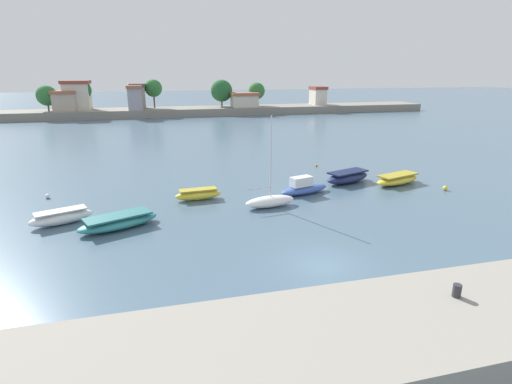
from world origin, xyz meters
name	(u,v)px	position (x,y,z in m)	size (l,w,h in m)	color
ground_plane	(322,265)	(0.00, 0.00, 0.00)	(400.00, 400.00, 0.00)	#476075
seawall_embankment	(421,344)	(0.00, -8.64, 1.25)	(94.20, 5.36, 2.49)	gray
mooring_bollard	(457,291)	(1.80, -7.98, 2.74)	(0.32, 0.32, 0.50)	#2D2D33
moored_boat_0	(61,217)	(-15.54, 10.57, 0.50)	(4.47, 2.78, 1.03)	white
moored_boat_1	(118,222)	(-11.53, 8.73, 0.46)	(5.88, 3.95, 0.96)	teal
moored_boat_2	(198,195)	(-5.42, 13.75, 0.45)	(3.99, 1.46, 0.94)	yellow
moored_boat_3	(270,201)	(-0.05, 10.42, 0.50)	(4.39, 1.94, 7.30)	white
moored_boat_4	(304,188)	(3.86, 13.10, 0.56)	(5.02, 2.73, 1.60)	#3856A8
moored_boat_5	(348,177)	(9.33, 15.50, 0.55)	(5.47, 3.51, 1.15)	navy
moored_boat_6	(397,179)	(13.72, 13.77, 0.48)	(5.53, 3.24, 1.00)	yellow
mooring_buoy_1	(47,196)	(-17.94, 17.36, 0.20)	(0.40, 0.40, 0.40)	white
mooring_buoy_2	(445,188)	(16.79, 10.84, 0.22)	(0.43, 0.43, 0.43)	yellow
mooring_buoy_3	(316,165)	(9.06, 22.64, 0.14)	(0.27, 0.27, 0.27)	orange
distant_shoreline	(178,106)	(-2.49, 80.58, 2.27)	(121.96, 9.62, 8.41)	gray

